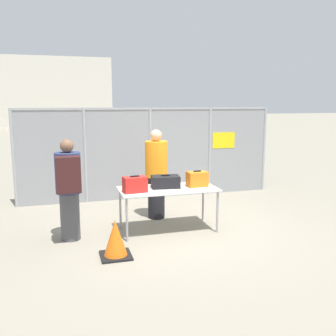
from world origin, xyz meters
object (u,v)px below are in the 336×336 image
Objects in this scene: traffic_cone at (115,240)px; suitcase_red at (135,184)px; traveler_hooded at (69,186)px; inspection_table at (168,191)px; suitcase_orange at (197,179)px; security_worker_near at (156,173)px; utility_trailer at (175,165)px; suitcase_black at (165,182)px.

suitcase_red is at bearing 59.97° from traffic_cone.
inspection_table is at bearing -9.51° from traveler_hooded.
traveler_hooded reaches higher than suitcase_red.
suitcase_red is 1.10m from traveler_hooded.
security_worker_near reaches higher than suitcase_orange.
suitcase_orange is (0.56, 0.02, 0.20)m from inspection_table.
suitcase_orange is at bearing 1.54° from inspection_table.
suitcase_red is 1.10m from security_worker_near.
traffic_cone is (-1.09, -0.92, -0.46)m from inspection_table.
suitcase_red is 0.10× the size of utility_trailer.
suitcase_orange is 0.09× the size of utility_trailer.
inspection_table is 1.02× the size of traveler_hooded.
suitcase_black is at bearing 173.70° from suitcase_orange.
inspection_table is 0.43× the size of utility_trailer.
inspection_table reaches higher than traffic_cone.
suitcase_orange reaches higher than suitcase_black.
suitcase_black is 4.74m from utility_trailer.
suitcase_black reaches higher than traffic_cone.
utility_trailer is at bearing 65.03° from suitcase_red.
inspection_table is 0.98× the size of security_worker_near.
traveler_hooded is 5.63m from utility_trailer.
inspection_table is 1.74m from traveler_hooded.
traffic_cone is (-1.07, -1.00, -0.63)m from suitcase_black.
utility_trailer is (0.97, 4.51, -0.52)m from suitcase_orange.
traveler_hooded reaches higher than suitcase_orange.
suitcase_black is at bearing -109.32° from utility_trailer.
suitcase_black is 0.30× the size of security_worker_near.
security_worker_near is 2.13m from traffic_cone.
suitcase_orange is 0.64× the size of traffic_cone.
security_worker_near is at bearing 56.28° from suitcase_red.
suitcase_black is 1.59m from traffic_cone.
security_worker_near is (-0.02, 0.80, 0.20)m from inspection_table.
traffic_cone is at bearing -136.84° from suitcase_black.
utility_trailer is at bearing -106.58° from security_worker_near.
traveler_hooded is (-1.70, -0.12, 0.05)m from suitcase_black.
traveler_hooded is 1.28m from traffic_cone.
suitcase_black is at bearing 95.34° from security_worker_near.
traffic_cone is at bearing -150.48° from suitcase_orange.
suitcase_red is 1.14m from traffic_cone.
suitcase_black is 1.43× the size of suitcase_orange.
suitcase_orange is (1.19, 0.13, 0.00)m from suitcase_red.
traveler_hooded is at bearing -125.56° from utility_trailer.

